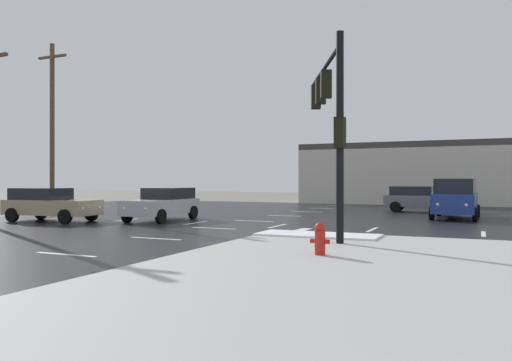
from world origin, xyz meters
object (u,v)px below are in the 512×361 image
object	(u,v)px
traffic_signal_mast	(329,106)
sedan_silver	(163,203)
sedan_tan	(49,204)
sedan_grey	(420,198)
utility_pole_far	(52,124)
fire_hydrant	(320,239)
suv_blue	(456,198)

from	to	relation	value
traffic_signal_mast	sedan_silver	bearing A→B (deg)	39.71
sedan_silver	sedan_tan	world-z (taller)	same
traffic_signal_mast	sedan_grey	world-z (taller)	traffic_signal_mast
utility_pole_far	fire_hydrant	bearing A→B (deg)	-29.29
sedan_grey	suv_blue	xyz separation A→B (m)	(2.27, -4.95, 0.24)
traffic_signal_mast	utility_pole_far	bearing A→B (deg)	44.78
sedan_grey	utility_pole_far	size ratio (longest dim) A/B	0.44
fire_hydrant	sedan_tan	size ratio (longest dim) A/B	0.17
fire_hydrant	sedan_silver	size ratio (longest dim) A/B	0.17
sedan_silver	traffic_signal_mast	bearing A→B (deg)	61.41
sedan_silver	sedan_tan	bearing A→B (deg)	-61.95
fire_hydrant	suv_blue	bearing A→B (deg)	81.30
sedan_grey	suv_blue	world-z (taller)	suv_blue
traffic_signal_mast	suv_blue	distance (m)	12.58
suv_blue	utility_pole_far	world-z (taller)	utility_pole_far
suv_blue	sedan_tan	size ratio (longest dim) A/B	1.06
fire_hydrant	sedan_grey	size ratio (longest dim) A/B	0.17
suv_blue	sedan_silver	world-z (taller)	suv_blue
sedan_tan	utility_pole_far	xyz separation A→B (m)	(-5.50, 5.52, 4.57)
sedan_tan	utility_pole_far	bearing A→B (deg)	131.32
fire_hydrant	sedan_tan	distance (m)	16.27
suv_blue	fire_hydrant	bearing A→B (deg)	-7.02
fire_hydrant	suv_blue	size ratio (longest dim) A/B	0.16
sedan_silver	utility_pole_far	xyz separation A→B (m)	(-10.08, 2.77, 4.57)
traffic_signal_mast	sedan_tan	size ratio (longest dim) A/B	1.33
fire_hydrant	utility_pole_far	xyz separation A→B (m)	(-20.61, 11.56, 4.89)
sedan_grey	suv_blue	bearing A→B (deg)	-66.28
suv_blue	sedan_tan	distance (m)	20.10
sedan_grey	sedan_tan	size ratio (longest dim) A/B	0.99
sedan_silver	sedan_grey	bearing A→B (deg)	135.37
fire_hydrant	suv_blue	distance (m)	16.05
fire_hydrant	utility_pole_far	distance (m)	24.13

